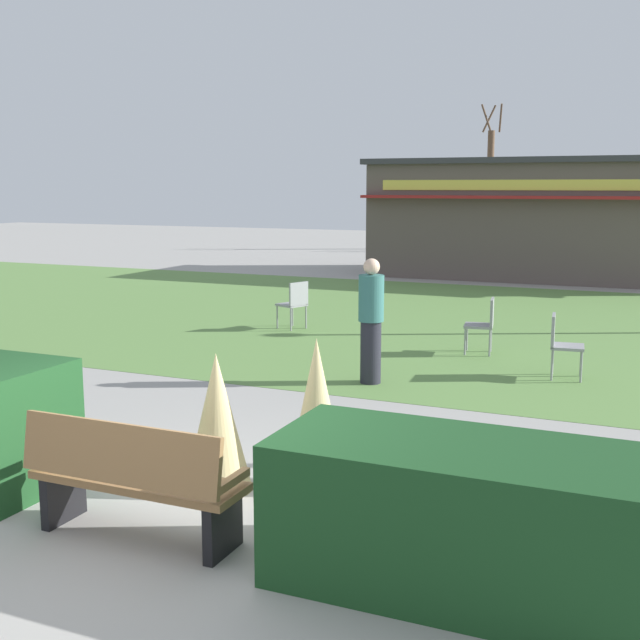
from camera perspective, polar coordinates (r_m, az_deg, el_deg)
The scene contains 14 objects.
ground_plane at distance 6.53m, azimuth -11.68°, elevation -14.44°, with size 80.00×80.00×0.00m, color #999691.
lawn_patch at distance 15.72m, azimuth 10.34°, elevation -0.23°, with size 36.00×12.00×0.01m, color #5B8442.
park_bench at distance 6.21m, azimuth -13.24°, elevation -11.02°, with size 1.70×0.53×0.95m.
hedge_right at distance 5.44m, azimuth 11.34°, elevation -13.87°, with size 2.73×1.10×0.98m, color #19421E.
ornamental_grass_behind_left at distance 7.01m, azimuth -0.25°, elevation -6.69°, with size 0.55×0.55×1.34m, color #D1BC7F.
ornamental_grass_behind_right at distance 7.03m, azimuth -7.35°, elevation -7.24°, with size 0.60×0.60×1.22m, color #D1BC7F.
food_kiosk at distance 24.05m, azimuth 16.65°, elevation 6.97°, with size 10.64×4.33×3.40m.
cafe_chair_west at distance 12.84m, azimuth 11.67°, elevation -0.07°, with size 0.50×0.50×0.89m.
cafe_chair_east at distance 11.47m, azimuth 16.83°, elevation -1.43°, with size 0.48×0.48×0.89m.
cafe_chair_center at distance 14.76m, azimuth -1.81°, elevation 1.36°, with size 0.58×0.58×0.89m.
person_strolling at distance 10.67m, azimuth 3.67°, elevation -0.02°, with size 0.34×0.34×1.69m.
parked_car_west_slot at distance 31.17m, azimuth 11.35°, elevation 5.72°, with size 4.36×2.38×1.20m.
parked_car_center_slot at distance 30.50m, azimuth 20.59°, elevation 5.22°, with size 4.24×2.14×1.20m.
tree_center_bg at distance 34.56m, azimuth 12.02°, elevation 9.32°, with size 0.91×0.96×5.95m.
Camera 1 is at (3.51, -4.84, 2.64)m, focal length 44.80 mm.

